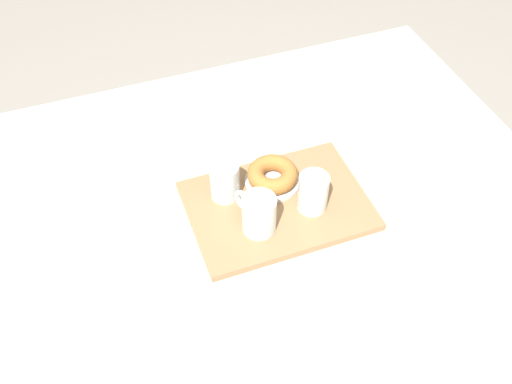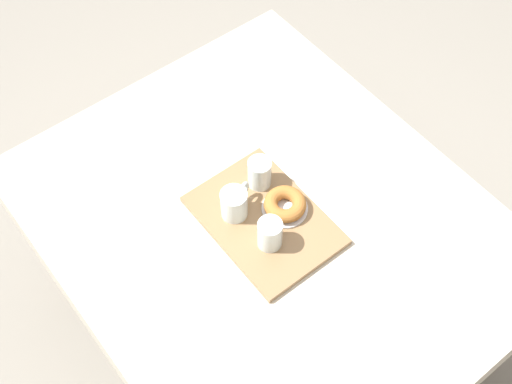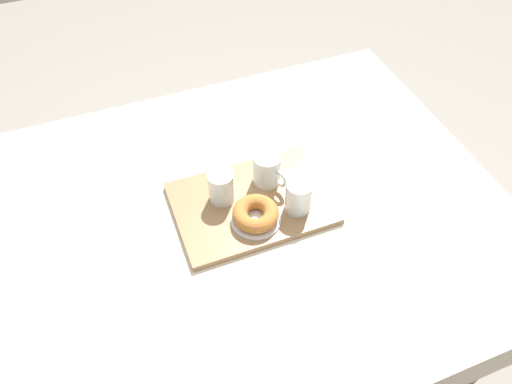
# 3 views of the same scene
# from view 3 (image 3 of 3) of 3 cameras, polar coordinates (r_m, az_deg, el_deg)

# --- Properties ---
(ground_plane) EXTENTS (6.00, 6.00, 0.00)m
(ground_plane) POSITION_cam_3_polar(r_m,az_deg,el_deg) (1.88, -0.23, -16.32)
(ground_plane) COLOR gray
(dining_table) EXTENTS (1.33, 1.10, 0.74)m
(dining_table) POSITION_cam_3_polar(r_m,az_deg,el_deg) (1.32, -0.32, -4.63)
(dining_table) COLOR beige
(dining_table) RESTS_ON ground
(serving_tray) EXTENTS (0.40, 0.28, 0.02)m
(serving_tray) POSITION_cam_3_polar(r_m,az_deg,el_deg) (1.25, -0.64, -1.35)
(serving_tray) COLOR olive
(serving_tray) RESTS_ON dining_table
(tea_mug_left) EXTENTS (0.07, 0.11, 0.09)m
(tea_mug_left) POSITION_cam_3_polar(r_m,az_deg,el_deg) (1.26, 1.37, 2.67)
(tea_mug_left) COLOR silver
(tea_mug_left) RESTS_ON serving_tray
(water_glass_near) EXTENTS (0.07, 0.07, 0.09)m
(water_glass_near) POSITION_cam_3_polar(r_m,az_deg,el_deg) (1.20, 5.11, -0.70)
(water_glass_near) COLOR silver
(water_glass_near) RESTS_ON serving_tray
(water_glass_far) EXTENTS (0.07, 0.07, 0.09)m
(water_glass_far) POSITION_cam_3_polar(r_m,az_deg,el_deg) (1.22, -4.19, 0.49)
(water_glass_far) COLOR silver
(water_glass_far) RESTS_ON serving_tray
(donut_plate_left) EXTENTS (0.13, 0.13, 0.01)m
(donut_plate_left) POSITION_cam_3_polar(r_m,az_deg,el_deg) (1.20, -0.04, -3.28)
(donut_plate_left) COLOR silver
(donut_plate_left) RESTS_ON serving_tray
(sugar_donut_left) EXTENTS (0.12, 0.12, 0.04)m
(sugar_donut_left) POSITION_cam_3_polar(r_m,az_deg,el_deg) (1.18, -0.04, -2.61)
(sugar_donut_left) COLOR #A3662D
(sugar_donut_left) RESTS_ON donut_plate_left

